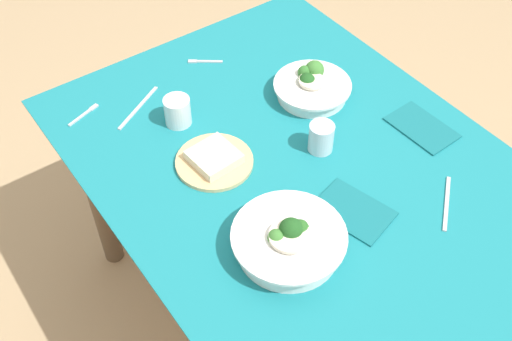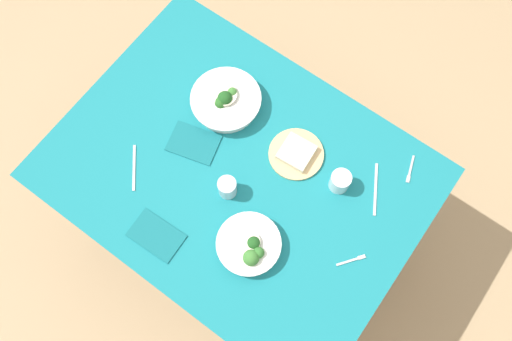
# 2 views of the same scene
# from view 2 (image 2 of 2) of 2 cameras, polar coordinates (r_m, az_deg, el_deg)

# --- Properties ---
(ground_plane) EXTENTS (6.00, 6.00, 0.00)m
(ground_plane) POSITION_cam_2_polar(r_m,az_deg,el_deg) (2.78, -1.42, -5.41)
(ground_plane) COLOR tan
(dining_table) EXTENTS (1.38, 1.03, 0.76)m
(dining_table) POSITION_cam_2_polar(r_m,az_deg,el_deg) (2.16, -1.82, -1.16)
(dining_table) COLOR #197A84
(dining_table) RESTS_ON ground_plane
(broccoli_bowl_far) EXTENTS (0.28, 0.28, 0.10)m
(broccoli_bowl_far) POSITION_cam_2_polar(r_m,az_deg,el_deg) (2.13, -3.17, 7.28)
(broccoli_bowl_far) COLOR white
(broccoli_bowl_far) RESTS_ON dining_table
(broccoli_bowl_near) EXTENTS (0.23, 0.23, 0.09)m
(broccoli_bowl_near) POSITION_cam_2_polar(r_m,az_deg,el_deg) (1.94, -0.69, -7.90)
(broccoli_bowl_near) COLOR white
(broccoli_bowl_near) RESTS_ON dining_table
(bread_side_plate) EXTENTS (0.21, 0.21, 0.04)m
(bread_side_plate) POSITION_cam_2_polar(r_m,az_deg,el_deg) (2.06, 4.24, 1.80)
(bread_side_plate) COLOR #D6B27A
(bread_side_plate) RESTS_ON dining_table
(water_glass_center) EXTENTS (0.07, 0.07, 0.08)m
(water_glass_center) POSITION_cam_2_polar(r_m,az_deg,el_deg) (1.99, -3.02, -1.78)
(water_glass_center) COLOR silver
(water_glass_center) RESTS_ON dining_table
(water_glass_side) EXTENTS (0.08, 0.08, 0.08)m
(water_glass_side) POSITION_cam_2_polar(r_m,az_deg,el_deg) (2.02, 8.81, -1.12)
(water_glass_side) COLOR silver
(water_glass_side) RESTS_ON dining_table
(fork_by_far_bowl) EXTENTS (0.07, 0.09, 0.00)m
(fork_by_far_bowl) POSITION_cam_2_polar(r_m,az_deg,el_deg) (1.99, 10.06, -9.24)
(fork_by_far_bowl) COLOR #B7B7BC
(fork_by_far_bowl) RESTS_ON dining_table
(fork_by_near_bowl) EXTENTS (0.05, 0.11, 0.00)m
(fork_by_near_bowl) POSITION_cam_2_polar(r_m,az_deg,el_deg) (2.13, 15.86, 0.02)
(fork_by_near_bowl) COLOR #B7B7BC
(fork_by_near_bowl) RESTS_ON dining_table
(table_knife_left) EXTENTS (0.12, 0.15, 0.00)m
(table_knife_left) POSITION_cam_2_polar(r_m,az_deg,el_deg) (2.10, -12.67, 0.29)
(table_knife_left) COLOR #B7B7BC
(table_knife_left) RESTS_ON dining_table
(table_knife_right) EXTENTS (0.11, 0.18, 0.00)m
(table_knife_right) POSITION_cam_2_polar(r_m,az_deg,el_deg) (2.07, 12.42, -1.92)
(table_knife_right) COLOR #B7B7BC
(table_knife_right) RESTS_ON dining_table
(napkin_folded_upper) EXTENTS (0.21, 0.18, 0.01)m
(napkin_folded_upper) POSITION_cam_2_polar(r_m,az_deg,el_deg) (2.10, -6.56, 2.88)
(napkin_folded_upper) COLOR #156870
(napkin_folded_upper) RESTS_ON dining_table
(napkin_folded_lower) EXTENTS (0.20, 0.13, 0.01)m
(napkin_folded_lower) POSITION_cam_2_polar(r_m,az_deg,el_deg) (2.01, -10.41, -6.71)
(napkin_folded_lower) COLOR #156870
(napkin_folded_lower) RESTS_ON dining_table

